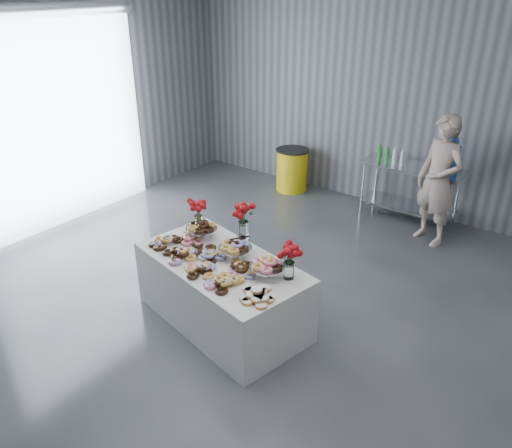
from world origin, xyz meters
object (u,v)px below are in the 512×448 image
at_px(prep_table, 410,183).
at_px(trash_barrel, 292,170).
at_px(water_jug, 449,156).
at_px(display_table, 222,291).
at_px(person, 439,181).

relative_size(prep_table, trash_barrel, 2.01).
distance_m(prep_table, water_jug, 0.73).
distance_m(display_table, trash_barrel, 3.94).
relative_size(prep_table, water_jug, 2.71).
bearing_deg(prep_table, person, -39.40).
bearing_deg(trash_barrel, person, -9.28).
distance_m(prep_table, person, 0.75).
xyz_separation_m(display_table, prep_table, (0.64, 3.65, 0.24)).
bearing_deg(prep_table, water_jug, -0.00).
bearing_deg(water_jug, prep_table, 180.00).
bearing_deg(display_table, person, 69.97).
xyz_separation_m(water_jug, person, (0.03, -0.44, -0.23)).
height_order(water_jug, person, person).
bearing_deg(water_jug, display_table, -107.38).
bearing_deg(person, trash_barrel, -165.97).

